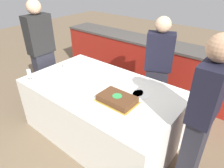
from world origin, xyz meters
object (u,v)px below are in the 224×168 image
Objects in this scene: person_seated_left at (43,55)px; person_seated_right at (201,120)px; plate_stack at (70,65)px; wine_glass at (29,74)px; cake at (117,99)px; person_cutting_cake at (157,70)px.

person_seated_left is 1.02× the size of person_seated_right.
wine_glass reaches higher than plate_stack.
plate_stack is 2.01m from person_seated_right.
cake reaches higher than plate_stack.
person_cutting_cake is (1.14, 1.32, -0.09)m from wine_glass.
person_seated_left reaches higher than person_seated_right.
wine_glass is 1.75m from person_cutting_cake.
wine_glass is (-0.01, -0.65, 0.10)m from plate_stack.
person_seated_left reaches higher than plate_stack.
person_cutting_cake is 1.80m from person_seated_left.
person_seated_left is (-0.46, 0.51, -0.01)m from wine_glass.
person_seated_right is (0.86, -0.81, 0.06)m from person_cutting_cake.
person_seated_left is at bearing -162.50° from plate_stack.
person_seated_right is (2.01, 0.51, -0.03)m from wine_glass.
person_seated_right is (2.46, 0.00, -0.02)m from person_seated_left.
cake is 0.29× the size of person_cutting_cake.
wine_glass reaches higher than cake.
plate_stack is at bearing 166.02° from cake.
person_seated_left reaches higher than cake.
person_cutting_cake is 1.19m from person_seated_right.
person_seated_right is at bearing 8.95° from cake.
person_cutting_cake is at bearing 90.00° from cake.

